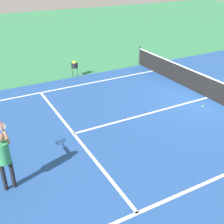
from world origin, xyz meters
name	(u,v)px	position (x,y,z in m)	size (l,w,h in m)	color
ground_plane	(207,98)	(0.00, 0.00, 0.00)	(60.00, 60.00, 0.00)	#337F51
court_surface_inbounds	(207,98)	(0.00, 0.00, 0.00)	(10.62, 24.40, 0.00)	#234C93
line_sideline_left	(50,91)	(-4.11, -5.95, 0.00)	(0.10, 11.89, 0.01)	white
line_sideline_right	(153,206)	(4.11, -5.95, 0.00)	(0.10, 11.89, 0.01)	white
line_service_near	(74,134)	(0.00, -6.40, 0.00)	(8.22, 0.10, 0.01)	white
line_center_service	(148,113)	(0.00, -3.20, 0.00)	(0.10, 6.40, 0.01)	white
net	(209,87)	(0.00, 0.00, 0.49)	(11.13, 0.09, 1.07)	#33383D
player_near	(4,155)	(1.73, -8.89, 1.06)	(1.22, 0.49, 1.70)	black
ball_hopper	(74,64)	(-5.33, -4.19, 0.68)	(0.34, 0.34, 0.87)	black
tennis_ball_near_net	(203,106)	(0.60, -0.86, 0.03)	(0.07, 0.07, 0.07)	#CCE033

